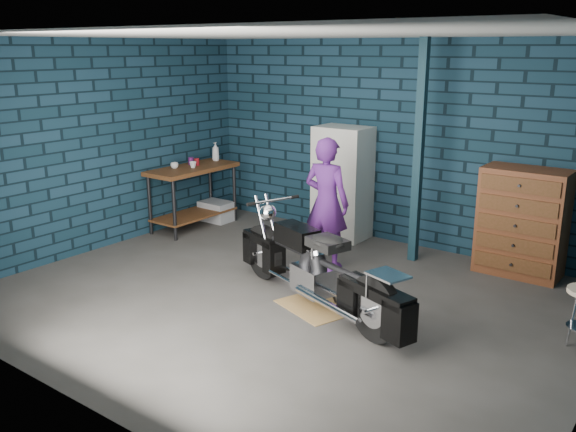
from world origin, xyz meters
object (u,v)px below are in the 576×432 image
at_px(locker, 342,183).
at_px(tool_chest, 522,222).
at_px(workbench, 194,197).
at_px(person, 327,203).
at_px(storage_bin, 216,211).
at_px(motorcycle, 316,262).

relative_size(locker, tool_chest, 1.23).
height_order(workbench, person, person).
distance_m(storage_bin, tool_chest, 4.46).
xyz_separation_m(storage_bin, locker, (1.97, 0.44, 0.62)).
distance_m(workbench, locker, 2.21).
xyz_separation_m(workbench, tool_chest, (4.44, 0.89, 0.18)).
bearing_deg(locker, workbench, -155.93).
distance_m(locker, tool_chest, 2.45).
distance_m(motorcycle, storage_bin, 3.54).
height_order(person, storage_bin, person).
xyz_separation_m(motorcycle, tool_chest, (1.37, 2.21, 0.14)).
bearing_deg(workbench, person, -5.10).
xyz_separation_m(workbench, locker, (1.99, 0.89, 0.32)).
height_order(motorcycle, person, person).
relative_size(workbench, person, 0.89).
height_order(locker, tool_chest, locker).
height_order(workbench, tool_chest, tool_chest).
distance_m(workbench, motorcycle, 3.34).
relative_size(person, storage_bin, 3.27).
xyz_separation_m(motorcycle, storage_bin, (-3.04, 1.77, -0.34)).
bearing_deg(tool_chest, motorcycle, -121.78).
bearing_deg(storage_bin, workbench, -92.54).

